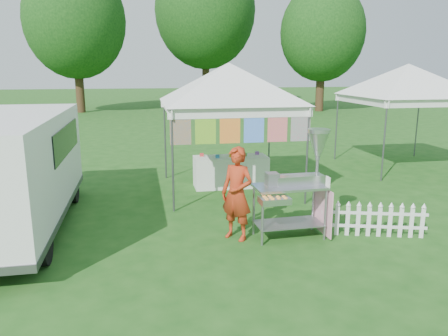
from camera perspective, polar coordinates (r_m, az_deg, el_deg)
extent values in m
plane|color=#1C4F16|center=(7.39, 5.89, -10.03)|extent=(120.00, 120.00, 0.00)
cylinder|color=#59595E|center=(8.80, -6.72, 0.88)|extent=(0.04, 0.04, 2.10)
cylinder|color=#59595E|center=(9.42, 10.79, 1.52)|extent=(0.04, 0.04, 2.10)
cylinder|color=#59595E|center=(11.59, -7.70, 3.74)|extent=(0.04, 0.04, 2.10)
cylinder|color=#59595E|center=(12.07, 5.93, 4.15)|extent=(0.04, 0.04, 2.10)
cube|color=white|center=(8.86, 2.39, 7.25)|extent=(3.00, 0.03, 0.22)
cube|color=white|center=(11.64, -0.76, 8.60)|extent=(3.00, 0.03, 0.22)
pyramid|color=white|center=(10.21, 0.62, 13.62)|extent=(4.24, 4.24, 0.90)
cylinder|color=#59595E|center=(8.85, 2.39, 7.77)|extent=(3.00, 0.03, 0.03)
cube|color=orange|center=(8.70, -5.71, 5.31)|extent=(0.42, 0.01, 0.70)
cube|color=#178C1C|center=(8.76, -2.44, 5.41)|extent=(0.42, 0.01, 0.70)
cube|color=red|center=(8.84, 0.79, 5.49)|extent=(0.42, 0.01, 0.70)
cube|color=blue|center=(8.95, 3.94, 5.55)|extent=(0.42, 0.01, 0.70)
cube|color=#D51AA1|center=(9.09, 7.01, 5.59)|extent=(0.42, 0.01, 0.70)
cube|color=#33C095|center=(9.25, 9.98, 5.62)|extent=(0.42, 0.01, 0.70)
cylinder|color=#59595E|center=(11.91, 20.19, 3.31)|extent=(0.04, 0.04, 2.10)
cylinder|color=#59595E|center=(14.40, 14.48, 5.22)|extent=(0.04, 0.04, 2.10)
cylinder|color=#59595E|center=(15.80, 23.90, 5.17)|extent=(0.04, 0.04, 2.10)
cube|color=white|center=(12.59, 26.15, 7.63)|extent=(3.00, 0.03, 0.22)
cube|color=white|center=(14.96, 19.68, 8.82)|extent=(3.00, 0.03, 0.22)
pyramid|color=white|center=(13.73, 23.01, 12.44)|extent=(4.24, 4.24, 0.90)
cylinder|color=#59595E|center=(12.58, 26.19, 7.99)|extent=(3.00, 0.03, 0.03)
cylinder|color=#332612|center=(30.79, -18.37, 10.58)|extent=(0.56, 0.56, 3.96)
ellipsoid|color=#28611B|center=(30.92, -18.90, 17.75)|extent=(6.40, 6.40, 7.36)
cylinder|color=#332612|center=(34.87, -2.39, 12.13)|extent=(0.56, 0.56, 4.84)
ellipsoid|color=#28611B|center=(35.13, -2.47, 19.86)|extent=(7.60, 7.60, 8.74)
cylinder|color=#332612|center=(30.95, 12.44, 10.53)|extent=(0.56, 0.56, 3.52)
ellipsoid|color=#28611B|center=(31.01, 12.76, 16.89)|extent=(5.60, 5.60, 6.44)
cylinder|color=gray|center=(7.22, 5.05, -6.70)|extent=(0.04, 0.04, 0.91)
cylinder|color=gray|center=(7.62, 13.10, -5.93)|extent=(0.04, 0.04, 0.91)
cylinder|color=gray|center=(7.67, 3.90, -5.47)|extent=(0.04, 0.04, 0.91)
cylinder|color=gray|center=(8.05, 11.55, -4.82)|extent=(0.04, 0.04, 0.91)
cube|color=gray|center=(7.69, 8.43, -7.15)|extent=(1.17, 0.62, 0.02)
cube|color=#B7B7BC|center=(7.49, 8.60, -2.41)|extent=(1.24, 0.65, 0.04)
cube|color=#B7B7BC|center=(7.58, 9.77, -1.53)|extent=(0.87, 0.29, 0.15)
cube|color=gray|center=(7.40, 6.30, -1.48)|extent=(0.21, 0.23, 0.22)
cylinder|color=gray|center=(7.63, 12.12, 1.23)|extent=(0.05, 0.05, 0.91)
cone|color=#B7B7BC|center=(7.58, 12.21, 3.11)|extent=(0.38, 0.38, 0.40)
cylinder|color=#B7B7BC|center=(7.55, 12.29, 4.77)|extent=(0.40, 0.40, 0.06)
cube|color=#B7B7BC|center=(7.03, 6.61, -4.22)|extent=(0.50, 0.32, 0.10)
cube|color=pink|center=(7.86, 12.70, -5.32)|extent=(0.05, 0.76, 0.82)
cube|color=white|center=(7.43, 13.42, -1.79)|extent=(0.02, 0.14, 0.18)
imported|color=#AA2F15|center=(7.38, 1.69, -3.38)|extent=(0.69, 0.69, 1.60)
cube|color=white|center=(8.55, -26.92, 0.32)|extent=(2.02, 4.97, 1.73)
cube|color=#59595E|center=(8.76, -26.34, -5.22)|extent=(2.04, 5.02, 0.12)
cube|color=white|center=(10.66, -23.67, 0.56)|extent=(1.89, 0.71, 0.89)
cube|color=black|center=(8.85, -19.87, 3.46)|extent=(0.04, 2.73, 0.55)
cube|color=black|center=(10.89, -23.62, 4.78)|extent=(1.69, 0.04, 0.55)
cylinder|color=black|center=(7.10, -22.76, -9.05)|extent=(0.22, 0.68, 0.67)
cylinder|color=black|center=(10.07, -19.25, -2.41)|extent=(0.22, 0.68, 0.67)
cube|color=white|center=(7.91, 13.25, -6.57)|extent=(0.07, 0.04, 0.56)
cube|color=white|center=(7.94, 14.55, -6.57)|extent=(0.07, 0.04, 0.56)
cube|color=white|center=(7.97, 15.83, -6.58)|extent=(0.07, 0.04, 0.56)
cube|color=white|center=(8.00, 17.11, -6.58)|extent=(0.07, 0.04, 0.56)
cube|color=white|center=(8.04, 18.37, -6.57)|extent=(0.07, 0.04, 0.56)
cube|color=white|center=(8.08, 19.63, -6.56)|extent=(0.07, 0.04, 0.56)
cube|color=white|center=(8.13, 20.86, -6.55)|extent=(0.07, 0.04, 0.56)
cube|color=white|center=(8.18, 22.09, -6.54)|extent=(0.07, 0.04, 0.56)
cube|color=white|center=(8.23, 23.29, -6.53)|extent=(0.07, 0.04, 0.56)
cube|color=white|center=(8.29, 24.48, -6.51)|extent=(0.07, 0.04, 0.56)
cube|color=white|center=(8.09, 18.95, -7.24)|extent=(1.74, 0.52, 0.05)
cube|color=white|center=(8.02, 19.07, -5.62)|extent=(1.74, 0.52, 0.05)
cube|color=white|center=(10.80, 0.88, -0.45)|extent=(1.80, 0.70, 0.75)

